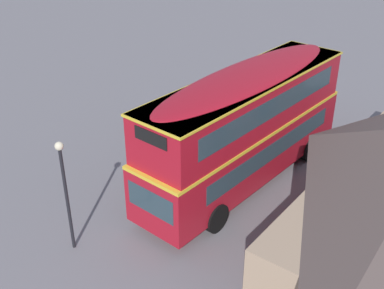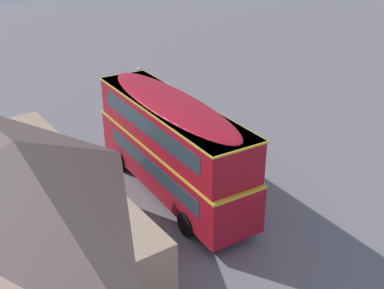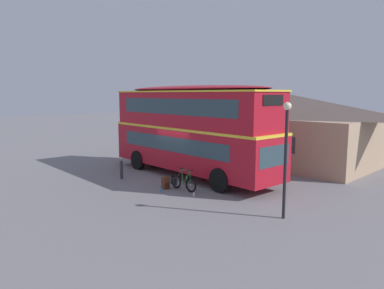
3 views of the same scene
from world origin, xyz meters
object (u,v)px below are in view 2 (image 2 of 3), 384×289
Objects in this scene: backpack_on_ground at (204,162)px; kerb_bollard at (248,182)px; water_bottle_blue_sports at (208,160)px; water_bottle_clear_plastic at (184,153)px; street_lamp at (141,92)px; touring_bicycle at (190,158)px; double_decker_bus at (171,142)px.

backpack_on_ground is 0.61× the size of kerb_bollard.
water_bottle_blue_sports is 0.27× the size of kerb_bollard.
kerb_bollard reaches higher than water_bottle_blue_sports.
water_bottle_clear_plastic is 0.05× the size of street_lamp.
backpack_on_ground is at bearing -175.74° from street_lamp.
kerb_bollard is at bearing 177.88° from water_bottle_blue_sports.
touring_bicycle is 1.03m from water_bottle_blue_sports.
touring_bicycle is 0.41× the size of street_lamp.
water_bottle_blue_sports is at bearing -59.81° from backpack_on_ground.
kerb_bollard is at bearing -172.81° from backpack_on_ground.
street_lamp is 9.33m from kerb_bollard.
touring_bicycle is 7.95× the size of water_bottle_clear_plastic.
touring_bicycle is 1.74× the size of kerb_bollard.
street_lamp is at bearing 5.26° from kerb_bollard.
double_decker_bus is 4.23m from kerb_bollard.
backpack_on_ground reaches higher than water_bottle_clear_plastic.
double_decker_bus is 50.81× the size of water_bottle_clear_plastic.
touring_bicycle is (1.80, -2.27, -2.27)m from double_decker_bus.
water_bottle_blue_sports is (1.42, -3.19, -2.52)m from double_decker_bus.
street_lamp is (5.28, 0.04, 2.19)m from touring_bicycle.
backpack_on_ground is 2.78× the size of water_bottle_clear_plastic.
water_bottle_blue_sports is (0.30, -0.52, -0.18)m from backpack_on_ground.
water_bottle_clear_plastic is 0.22× the size of kerb_bollard.
water_bottle_blue_sports is 0.06× the size of street_lamp.
double_decker_bus is at bearing 162.52° from street_lamp.
backpack_on_ground is (1.12, -2.67, -2.34)m from double_decker_bus.
double_decker_bus reaches higher than touring_bicycle.
street_lamp is at bearing 4.26° from backpack_on_ground.
kerb_bollard is at bearing -168.11° from touring_bicycle.
water_bottle_blue_sports is (-0.38, -0.92, -0.25)m from touring_bicycle.
backpack_on_ground is at bearing -149.33° from touring_bicycle.
touring_bicycle is at bearing -179.58° from street_lamp.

